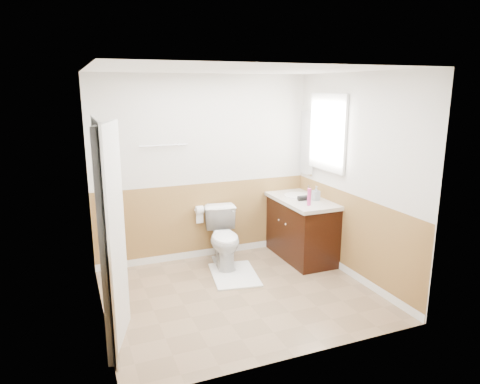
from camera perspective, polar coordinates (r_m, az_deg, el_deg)
name	(u,v)px	position (r m, az deg, el deg)	size (l,w,h in m)	color
floor	(240,294)	(5.16, 0.01, -13.23)	(3.00, 3.00, 0.00)	#8C7051
ceiling	(240,70)	(4.61, 0.01, 15.72)	(3.00, 3.00, 0.00)	white
wall_back	(204,169)	(5.93, -4.71, 3.06)	(3.00, 3.00, 0.00)	silver
wall_front	(300,222)	(3.60, 7.81, -3.96)	(3.00, 3.00, 0.00)	silver
wall_left	(96,202)	(4.41, -18.37, -1.27)	(3.00, 3.00, 0.00)	silver
wall_right	(355,178)	(5.46, 14.77, 1.74)	(3.00, 3.00, 0.00)	silver
wainscot_back	(205,222)	(6.10, -4.54, -3.90)	(3.00, 3.00, 0.00)	olive
wainscot_front	(296,305)	(3.90, 7.36, -14.47)	(3.00, 3.00, 0.00)	olive
wainscot_left	(103,274)	(4.65, -17.53, -10.23)	(2.60, 2.60, 0.00)	olive
wainscot_right	(350,237)	(5.65, 14.22, -5.73)	(2.60, 2.60, 0.00)	olive
toilet	(224,238)	(5.81, -2.10, -6.01)	(0.43, 0.75, 0.76)	white
bath_mat	(234,275)	(5.62, -0.75, -10.76)	(0.55, 0.80, 0.02)	white
vanity_cabinet	(301,230)	(6.11, 8.04, -4.94)	(0.55, 1.10, 0.80)	black
vanity_knob_left	(286,224)	(5.84, 6.02, -4.21)	(0.03, 0.03, 0.03)	silver
vanity_knob_right	(279,220)	(6.01, 5.13, -3.68)	(0.03, 0.03, 0.03)	silver
countertop	(302,200)	(5.99, 8.09, -1.10)	(0.60, 1.15, 0.05)	silver
sink_basin	(297,195)	(6.11, 7.48, -0.44)	(0.36, 0.36, 0.02)	white
faucet	(309,190)	(6.19, 8.95, 0.25)	(0.02, 0.02, 0.14)	silver
lotion_bottle	(309,197)	(5.63, 9.03, -0.65)	(0.05, 0.05, 0.22)	#C63379
soap_dispenser	(316,193)	(5.91, 9.91, -0.15)	(0.09, 0.09, 0.19)	#929BA4
hair_dryer_body	(303,198)	(5.87, 8.23, -0.78)	(0.07, 0.07, 0.14)	black
hair_dryer_handle	(301,200)	(5.87, 7.93, -1.08)	(0.03, 0.03, 0.07)	black
mirror_panel	(307,143)	(6.30, 8.79, 6.33)	(0.02, 0.35, 0.90)	silver
window_frame	(328,132)	(5.85, 11.38, 7.64)	(0.04, 0.80, 1.00)	white
window_glass	(329,132)	(5.85, 11.51, 7.64)	(0.01, 0.70, 0.90)	white
door	(113,238)	(4.05, -16.26, -5.81)	(0.05, 0.80, 2.04)	white
door_frame	(104,238)	(4.04, -17.34, -5.78)	(0.02, 0.92, 2.10)	white
door_knob	(116,234)	(4.39, -15.88, -5.25)	(0.06, 0.06, 0.06)	silver
towel_bar	(164,145)	(5.69, -9.94, 6.03)	(0.02, 0.02, 0.62)	silver
tp_holder_bar	(200,210)	(5.96, -5.32, -2.33)	(0.02, 0.02, 0.14)	silver
tp_roll	(200,210)	(5.96, -5.32, -2.33)	(0.11, 0.11, 0.10)	white
tp_sheet	(200,218)	(5.99, -5.30, -3.34)	(0.10, 0.01, 0.16)	white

